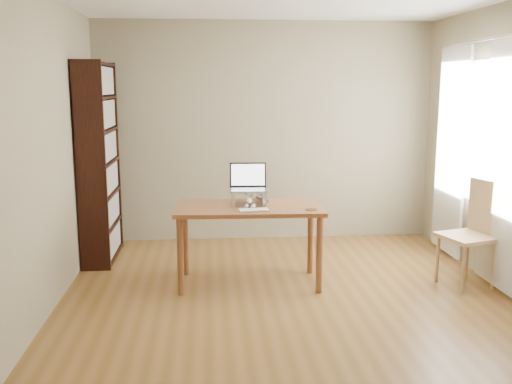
# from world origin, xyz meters

# --- Properties ---
(room) EXTENTS (4.04, 4.54, 2.64)m
(room) POSITION_xyz_m (0.03, 0.01, 1.30)
(room) COLOR brown
(room) RESTS_ON ground
(bookshelf) EXTENTS (0.30, 0.90, 2.10)m
(bookshelf) POSITION_xyz_m (-1.83, 1.55, 1.05)
(bookshelf) COLOR black
(bookshelf) RESTS_ON ground
(curtains) EXTENTS (0.03, 1.90, 2.25)m
(curtains) POSITION_xyz_m (1.92, 0.80, 1.17)
(curtains) COLOR white
(curtains) RESTS_ON ground
(desk) EXTENTS (1.39, 0.73, 0.75)m
(desk) POSITION_xyz_m (-0.31, 0.61, 0.65)
(desk) COLOR brown
(desk) RESTS_ON ground
(laptop_stand) EXTENTS (0.32, 0.25, 0.13)m
(laptop_stand) POSITION_xyz_m (-0.31, 0.69, 0.83)
(laptop_stand) COLOR silver
(laptop_stand) RESTS_ON desk
(laptop) EXTENTS (0.36, 0.30, 0.25)m
(laptop) POSITION_xyz_m (-0.31, 0.75, 0.94)
(laptop) COLOR silver
(laptop) RESTS_ON laptop_stand
(keyboard) EXTENTS (0.29, 0.15, 0.02)m
(keyboard) POSITION_xyz_m (-0.28, 0.39, 0.76)
(keyboard) COLOR silver
(keyboard) RESTS_ON desk
(coaster) EXTENTS (0.11, 0.11, 0.01)m
(coaster) POSITION_xyz_m (0.24, 0.41, 0.75)
(coaster) COLOR #51341B
(coaster) RESTS_ON desk
(cat) EXTENTS (0.25, 0.49, 0.16)m
(cat) POSITION_xyz_m (-0.29, 0.72, 0.82)
(cat) COLOR #4F473E
(cat) RESTS_ON desk
(chair) EXTENTS (0.55, 0.55, 0.99)m
(chair) POSITION_xyz_m (1.78, 0.38, 0.54)
(chair) COLOR tan
(chair) RESTS_ON ground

